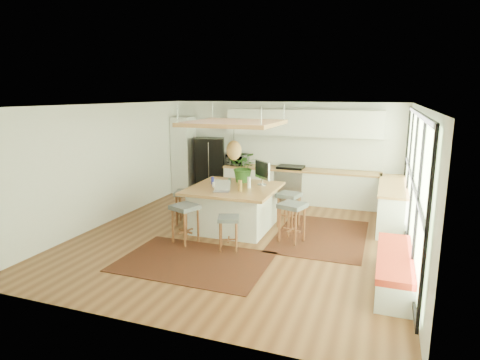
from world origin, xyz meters
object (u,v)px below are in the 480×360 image
at_px(stool_near_right, 228,232).
at_px(stool_right_front, 292,225).
at_px(island, 234,208).
at_px(stool_right_back, 288,211).
at_px(stool_left_side, 186,208).
at_px(laptop, 221,186).
at_px(fridge, 210,163).
at_px(island_plant, 244,170).
at_px(monitor, 262,174).
at_px(stool_near_left, 185,226).
at_px(microwave, 237,158).

xyz_separation_m(stool_near_right, stool_right_front, (1.03, 0.84, 0.00)).
distance_m(island, stool_right_back, 1.23).
height_order(stool_left_side, laptop, laptop).
relative_size(fridge, stool_right_back, 2.17).
height_order(island, stool_right_back, island).
xyz_separation_m(laptop, island_plant, (0.12, 1.07, 0.16)).
distance_m(fridge, stool_right_back, 3.66).
xyz_separation_m(stool_right_front, stool_right_back, (-0.28, 0.92, 0.00)).
bearing_deg(fridge, monitor, -63.17).
bearing_deg(stool_near_left, island, 64.06).
bearing_deg(stool_near_right, laptop, 120.89).
bearing_deg(laptop, island_plant, 71.05).
xyz_separation_m(stool_right_front, laptop, (-1.47, -0.10, 0.70)).
xyz_separation_m(fridge, microwave, (0.87, -0.02, 0.20)).
bearing_deg(stool_left_side, stool_right_back, 14.40).
distance_m(stool_near_right, stool_right_front, 1.33).
height_order(fridge, stool_left_side, fridge).
bearing_deg(stool_right_front, island, 163.95).
bearing_deg(stool_right_front, island_plant, 144.41).
distance_m(stool_right_front, stool_left_side, 2.56).
xyz_separation_m(fridge, stool_right_back, (2.88, -2.18, -0.57)).
xyz_separation_m(island, stool_near_right, (0.36, -1.24, -0.11)).
height_order(stool_left_side, island_plant, island_plant).
relative_size(laptop, microwave, 0.61).
xyz_separation_m(fridge, stool_left_side, (0.62, -2.76, -0.57)).
height_order(stool_near_right, microwave, microwave).
xyz_separation_m(island, microwave, (-0.90, 2.67, 0.66)).
distance_m(stool_left_side, monitor, 1.92).
distance_m(fridge, monitor, 3.25).
bearing_deg(stool_near_left, fridge, 107.08).
height_order(stool_right_back, island_plant, island_plant).
distance_m(stool_right_front, laptop, 1.63).
bearing_deg(stool_near_left, island_plant, 70.75).
height_order(stool_left_side, monitor, monitor).
bearing_deg(laptop, stool_near_right, -71.82).
distance_m(stool_near_left, laptop, 1.10).
bearing_deg(island, stool_left_side, -176.94).
xyz_separation_m(island, stool_right_back, (1.11, 0.52, -0.11)).
distance_m(stool_near_right, microwave, 4.18).
xyz_separation_m(stool_right_back, island_plant, (-1.07, 0.05, 0.85)).
xyz_separation_m(island, monitor, (0.52, 0.41, 0.72)).
xyz_separation_m(stool_right_back, monitor, (-0.59, -0.11, 0.83)).
bearing_deg(stool_left_side, stool_near_left, -63.12).
relative_size(stool_near_right, monitor, 1.11).
bearing_deg(stool_near_right, stool_left_side, 142.03).
bearing_deg(island_plant, island, -93.65).
distance_m(stool_near_right, stool_right_back, 1.91).
height_order(stool_near_left, stool_right_back, stool_near_left).
bearing_deg(fridge, island_plant, -67.82).
distance_m(fridge, stool_near_right, 4.51).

